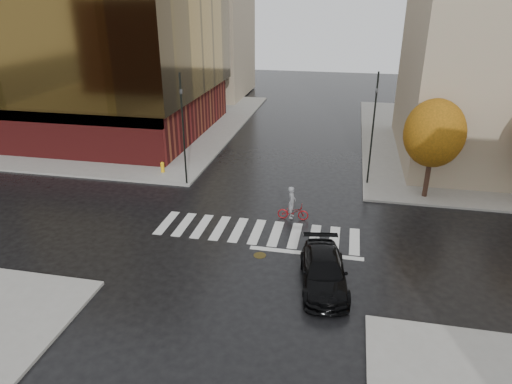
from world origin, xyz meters
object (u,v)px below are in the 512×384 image
(fire_hydrant, at_px, (162,166))
(traffic_light_ne, at_px, (374,121))
(cyclist, at_px, (293,208))
(sedan, at_px, (324,271))
(traffic_light_nw, at_px, (183,122))

(fire_hydrant, bearing_deg, traffic_light_ne, 3.72)
(cyclist, bearing_deg, sedan, -161.91)
(sedan, height_order, fire_hydrant, sedan)
(traffic_light_ne, bearing_deg, sedan, 94.39)
(sedan, height_order, cyclist, cyclist)
(sedan, bearing_deg, traffic_light_nw, 126.78)
(sedan, distance_m, traffic_light_ne, 13.71)
(traffic_light_nw, xyz_separation_m, fire_hydrant, (-2.51, 1.72, -4.00))
(cyclist, height_order, fire_hydrant, cyclist)
(sedan, relative_size, cyclist, 2.39)
(sedan, distance_m, traffic_light_nw, 15.09)
(sedan, bearing_deg, traffic_light_ne, 71.70)
(sedan, relative_size, traffic_light_ne, 0.65)
(cyclist, height_order, traffic_light_ne, traffic_light_ne)
(traffic_light_nw, height_order, traffic_light_ne, traffic_light_ne)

